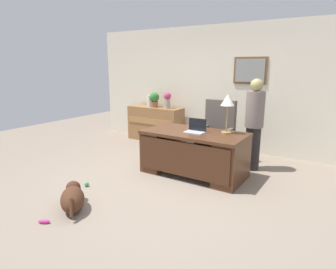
% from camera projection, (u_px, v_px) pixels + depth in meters
% --- Properties ---
extents(ground_plane, '(12.00, 12.00, 0.00)m').
position_uv_depth(ground_plane, '(162.00, 185.00, 4.57)').
color(ground_plane, gray).
extents(back_wall, '(7.00, 0.16, 2.70)m').
position_uv_depth(back_wall, '(227.00, 88.00, 6.38)').
color(back_wall, beige).
rests_on(back_wall, ground_plane).
extents(desk, '(1.72, 0.88, 0.75)m').
position_uv_depth(desk, '(193.00, 152.00, 4.91)').
color(desk, '#4C2B19').
rests_on(desk, ground_plane).
extents(credenza, '(1.39, 0.50, 0.84)m').
position_uv_depth(credenza, '(155.00, 124.00, 7.20)').
color(credenza, olive).
rests_on(credenza, ground_plane).
extents(armchair, '(0.60, 0.59, 1.19)m').
position_uv_depth(armchair, '(217.00, 136.00, 5.58)').
color(armchair, '#564C47').
rests_on(armchair, ground_plane).
extents(person_standing, '(0.32, 0.32, 1.62)m').
position_uv_depth(person_standing, '(254.00, 124.00, 5.09)').
color(person_standing, '#262323').
rests_on(person_standing, ground_plane).
extents(dog_lying, '(0.61, 0.59, 0.30)m').
position_uv_depth(dog_lying, '(73.00, 198.00, 3.78)').
color(dog_lying, '#472819').
rests_on(dog_lying, ground_plane).
extents(laptop, '(0.32, 0.22, 0.22)m').
position_uv_depth(laptop, '(196.00, 129.00, 4.81)').
color(laptop, '#B2B5BA').
rests_on(laptop, desk).
extents(desk_lamp, '(0.22, 0.22, 0.64)m').
position_uv_depth(desk_lamp, '(228.00, 103.00, 4.64)').
color(desk_lamp, '#9E8447').
rests_on(desk_lamp, desk).
extents(vase_with_flowers, '(0.17, 0.17, 0.38)m').
position_uv_depth(vase_with_flowers, '(167.00, 99.00, 6.87)').
color(vase_with_flowers, '#9A958F').
rests_on(vase_with_flowers, credenza).
extents(vase_empty, '(0.14, 0.14, 0.28)m').
position_uv_depth(vase_empty, '(150.00, 101.00, 7.16)').
color(vase_empty, silver).
rests_on(vase_empty, credenza).
extents(potted_plant, '(0.24, 0.24, 0.36)m').
position_uv_depth(potted_plant, '(154.00, 99.00, 7.07)').
color(potted_plant, brown).
rests_on(potted_plant, credenza).
extents(dog_toy_ball, '(0.07, 0.07, 0.07)m').
position_uv_depth(dog_toy_ball, '(87.00, 184.00, 4.51)').
color(dog_toy_ball, green).
rests_on(dog_toy_ball, ground_plane).
extents(dog_toy_bone, '(0.15, 0.11, 0.05)m').
position_uv_depth(dog_toy_bone, '(44.00, 222.00, 3.45)').
color(dog_toy_bone, '#D8338C').
rests_on(dog_toy_bone, ground_plane).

